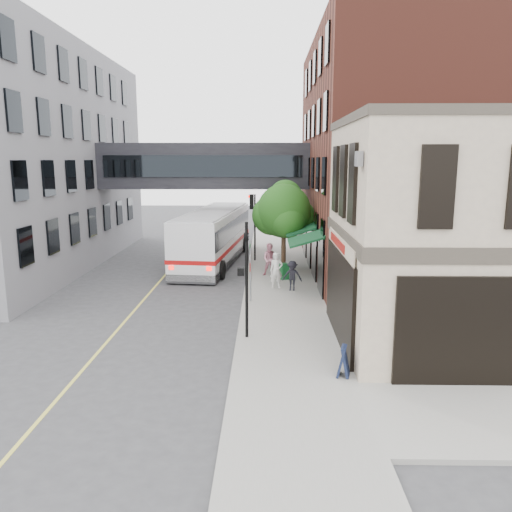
{
  "coord_description": "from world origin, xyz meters",
  "views": [
    {
      "loc": [
        1.1,
        -16.43,
        6.93
      ],
      "look_at": [
        0.74,
        2.66,
        3.23
      ],
      "focal_mm": 35.0,
      "sensor_mm": 36.0,
      "label": 1
    }
  ],
  "objects_px": {
    "sandwich_board": "(343,361)",
    "pedestrian_c": "(292,276)",
    "newspaper_box": "(284,271)",
    "pedestrian_b": "(270,260)",
    "pedestrian_a": "(276,270)",
    "bus": "(214,234)"
  },
  "relations": [
    {
      "from": "sandwich_board",
      "to": "pedestrian_c",
      "type": "bearing_deg",
      "value": 109.97
    },
    {
      "from": "pedestrian_c",
      "to": "newspaper_box",
      "type": "bearing_deg",
      "value": 106.26
    },
    {
      "from": "pedestrian_b",
      "to": "sandwich_board",
      "type": "bearing_deg",
      "value": -76.74
    },
    {
      "from": "pedestrian_a",
      "to": "pedestrian_c",
      "type": "distance_m",
      "value": 0.98
    },
    {
      "from": "pedestrian_c",
      "to": "newspaper_box",
      "type": "relative_size",
      "value": 1.72
    },
    {
      "from": "bus",
      "to": "pedestrian_b",
      "type": "distance_m",
      "value": 5.92
    },
    {
      "from": "newspaper_box",
      "to": "pedestrian_c",
      "type": "bearing_deg",
      "value": -105.95
    },
    {
      "from": "bus",
      "to": "sandwich_board",
      "type": "bearing_deg",
      "value": -72.06
    },
    {
      "from": "newspaper_box",
      "to": "pedestrian_b",
      "type": "bearing_deg",
      "value": 108.22
    },
    {
      "from": "bus",
      "to": "pedestrian_b",
      "type": "bearing_deg",
      "value": -49.86
    },
    {
      "from": "pedestrian_c",
      "to": "newspaper_box",
      "type": "xyz_separation_m",
      "value": [
        -0.33,
        2.52,
        -0.33
      ]
    },
    {
      "from": "newspaper_box",
      "to": "sandwich_board",
      "type": "height_order",
      "value": "sandwich_board"
    },
    {
      "from": "sandwich_board",
      "to": "pedestrian_a",
      "type": "bearing_deg",
      "value": 113.9
    },
    {
      "from": "pedestrian_b",
      "to": "pedestrian_c",
      "type": "xyz_separation_m",
      "value": [
        1.12,
        -3.4,
        -0.18
      ]
    },
    {
      "from": "pedestrian_a",
      "to": "pedestrian_c",
      "type": "height_order",
      "value": "pedestrian_a"
    },
    {
      "from": "bus",
      "to": "pedestrian_b",
      "type": "relative_size",
      "value": 6.85
    },
    {
      "from": "pedestrian_b",
      "to": "sandwich_board",
      "type": "relative_size",
      "value": 1.97
    },
    {
      "from": "bus",
      "to": "pedestrian_c",
      "type": "distance_m",
      "value": 9.33
    },
    {
      "from": "pedestrian_b",
      "to": "pedestrian_c",
      "type": "relative_size",
      "value": 1.22
    },
    {
      "from": "bus",
      "to": "pedestrian_a",
      "type": "bearing_deg",
      "value": -61.13
    },
    {
      "from": "pedestrian_b",
      "to": "sandwich_board",
      "type": "distance_m",
      "value": 14.13
    },
    {
      "from": "pedestrian_a",
      "to": "pedestrian_c",
      "type": "bearing_deg",
      "value": -41.95
    }
  ]
}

